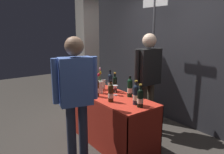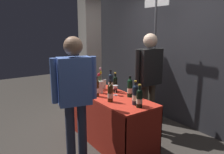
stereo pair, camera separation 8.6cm
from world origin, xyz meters
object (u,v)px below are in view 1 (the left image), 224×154
object	(u,v)px
concrete_pillar	(87,35)
tasting_table	(112,112)
vendor_presenter	(148,74)
wine_glass_near_vendor	(115,88)
taster_foreground_right	(76,91)
flower_vase	(100,86)
booth_signpost	(153,49)
display_bottle_0	(111,93)
featured_wine_bottle	(97,88)

from	to	relation	value
concrete_pillar	tasting_table	bearing A→B (deg)	-19.31
tasting_table	vendor_presenter	size ratio (longest dim) A/B	0.87
wine_glass_near_vendor	taster_foreground_right	bearing A→B (deg)	-75.37
flower_vase	booth_signpost	bearing A→B (deg)	89.58
concrete_pillar	wine_glass_near_vendor	distance (m)	2.04
flower_vase	vendor_presenter	xyz separation A→B (m)	(0.25, 0.83, 0.13)
wine_glass_near_vendor	flower_vase	xyz separation A→B (m)	(-0.24, -0.13, 0.01)
display_bottle_0	booth_signpost	xyz separation A→B (m)	(-0.44, 1.29, 0.51)
featured_wine_bottle	vendor_presenter	bearing A→B (deg)	82.99
display_bottle_0	taster_foreground_right	bearing A→B (deg)	-91.32
featured_wine_bottle	display_bottle_0	size ratio (longest dim) A/B	1.00
flower_vase	taster_foreground_right	bearing A→B (deg)	-55.69
flower_vase	vendor_presenter	world-z (taller)	vendor_presenter
display_bottle_0	concrete_pillar	bearing A→B (deg)	158.24
featured_wine_bottle	wine_glass_near_vendor	world-z (taller)	featured_wine_bottle
featured_wine_bottle	wine_glass_near_vendor	distance (m)	0.29
featured_wine_bottle	taster_foreground_right	xyz separation A→B (m)	(0.31, -0.50, 0.10)
concrete_pillar	vendor_presenter	xyz separation A→B (m)	(1.81, 0.14, -0.63)
featured_wine_bottle	flower_vase	world-z (taller)	flower_vase
tasting_table	booth_signpost	world-z (taller)	booth_signpost
concrete_pillar	vendor_presenter	bearing A→B (deg)	4.28
flower_vase	vendor_presenter	distance (m)	0.87
tasting_table	vendor_presenter	world-z (taller)	vendor_presenter
concrete_pillar	taster_foreground_right	world-z (taller)	concrete_pillar
display_bottle_0	tasting_table	bearing A→B (deg)	139.96
tasting_table	booth_signpost	distance (m)	1.46
featured_wine_bottle	booth_signpost	bearing A→B (deg)	95.13
taster_foreground_right	booth_signpost	bearing A→B (deg)	26.47
display_bottle_0	vendor_presenter	world-z (taller)	vendor_presenter
vendor_presenter	booth_signpost	world-z (taller)	booth_signpost
display_bottle_0	taster_foreground_right	distance (m)	0.54
vendor_presenter	booth_signpost	size ratio (longest dim) A/B	0.73
booth_signpost	display_bottle_0	bearing A→B (deg)	-71.12
booth_signpost	wine_glass_near_vendor	bearing A→B (deg)	-77.75
flower_vase	wine_glass_near_vendor	bearing A→B (deg)	28.45
tasting_table	featured_wine_bottle	size ratio (longest dim) A/B	4.75
featured_wine_bottle	flower_vase	xyz separation A→B (m)	(-0.13, 0.14, -0.01)
booth_signpost	vendor_presenter	bearing A→B (deg)	-56.14
concrete_pillar	taster_foreground_right	bearing A→B (deg)	-33.71
concrete_pillar	display_bottle_0	xyz separation A→B (m)	(2.02, -0.80, -0.76)
wine_glass_near_vendor	concrete_pillar	bearing A→B (deg)	162.60
tasting_table	vendor_presenter	xyz separation A→B (m)	(-0.00, 0.77, 0.51)
tasting_table	taster_foreground_right	world-z (taller)	taster_foreground_right
flower_vase	booth_signpost	world-z (taller)	booth_signpost
concrete_pillar	flower_vase	distance (m)	1.87
featured_wine_bottle	booth_signpost	world-z (taller)	booth_signpost
featured_wine_bottle	taster_foreground_right	distance (m)	0.60
concrete_pillar	featured_wine_bottle	size ratio (longest dim) A/B	10.65
flower_vase	taster_foreground_right	world-z (taller)	taster_foreground_right
wine_glass_near_vendor	flower_vase	distance (m)	0.27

